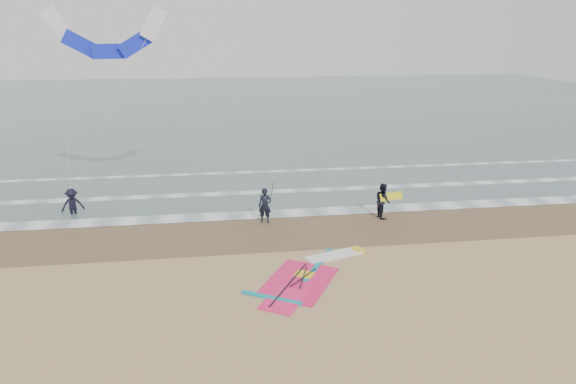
{
  "coord_description": "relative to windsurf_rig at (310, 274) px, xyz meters",
  "views": [
    {
      "loc": [
        -3.86,
        -16.5,
        9.08
      ],
      "look_at": [
        -0.82,
        5.0,
        2.2
      ],
      "focal_mm": 32.0,
      "sensor_mm": 36.0,
      "label": 1
    }
  ],
  "objects": [
    {
      "name": "held_pole",
      "position": [
        -0.88,
        5.91,
        1.25
      ],
      "size": [
        0.17,
        0.86,
        1.82
      ],
      "color": "black",
      "rests_on": "ground"
    },
    {
      "name": "person_standing",
      "position": [
        -1.18,
        5.91,
        0.84
      ],
      "size": [
        0.72,
        0.57,
        1.75
      ],
      "primitive_type": "imported",
      "rotation": [
        0.0,
        0.0,
        -0.26
      ],
      "color": "black",
      "rests_on": "ground"
    },
    {
      "name": "surf_kite",
      "position": [
        -8.78,
        11.04,
        8.65
      ],
      "size": [
        6.29,
        2.97,
        9.16
      ],
      "color": "white",
      "rests_on": "ground"
    },
    {
      "name": "foam_waterline",
      "position": [
        0.49,
        9.24,
        -0.01
      ],
      "size": [
        120.0,
        9.15,
        0.02
      ],
      "color": "white",
      "rests_on": "ground"
    },
    {
      "name": "ground",
      "position": [
        0.49,
        -1.2,
        -0.04
      ],
      "size": [
        120.0,
        120.0,
        0.0
      ],
      "primitive_type": "plane",
      "color": "tan",
      "rests_on": "ground"
    },
    {
      "name": "wet_sand_band",
      "position": [
        0.49,
        4.8,
        -0.03
      ],
      "size": [
        120.0,
        5.0,
        0.01
      ],
      "primitive_type": "cube",
      "color": "brown",
      "rests_on": "ground"
    },
    {
      "name": "person_walking",
      "position": [
        4.76,
        5.8,
        0.86
      ],
      "size": [
        0.74,
        0.92,
        1.78
      ],
      "primitive_type": "imported",
      "rotation": [
        0.0,
        0.0,
        1.65
      ],
      "color": "black",
      "rests_on": "ground"
    },
    {
      "name": "sea_water",
      "position": [
        0.49,
        46.8,
        -0.02
      ],
      "size": [
        120.0,
        80.0,
        0.02
      ],
      "primitive_type": "cube",
      "color": "#47605E",
      "rests_on": "ground"
    },
    {
      "name": "carried_kiteboard",
      "position": [
        5.16,
        5.7,
        1.1
      ],
      "size": [
        1.3,
        0.51,
        0.39
      ],
      "color": "yellow",
      "rests_on": "ground"
    },
    {
      "name": "person_wading",
      "position": [
        -10.82,
        8.36,
        0.84
      ],
      "size": [
        1.27,
        0.96,
        1.75
      ],
      "primitive_type": "imported",
      "rotation": [
        0.0,
        0.0,
        0.3
      ],
      "color": "black",
      "rests_on": "ground"
    },
    {
      "name": "windsurf_rig",
      "position": [
        0.0,
        0.0,
        0.0
      ],
      "size": [
        5.44,
        5.15,
        0.13
      ],
      "color": "white",
      "rests_on": "ground"
    }
  ]
}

